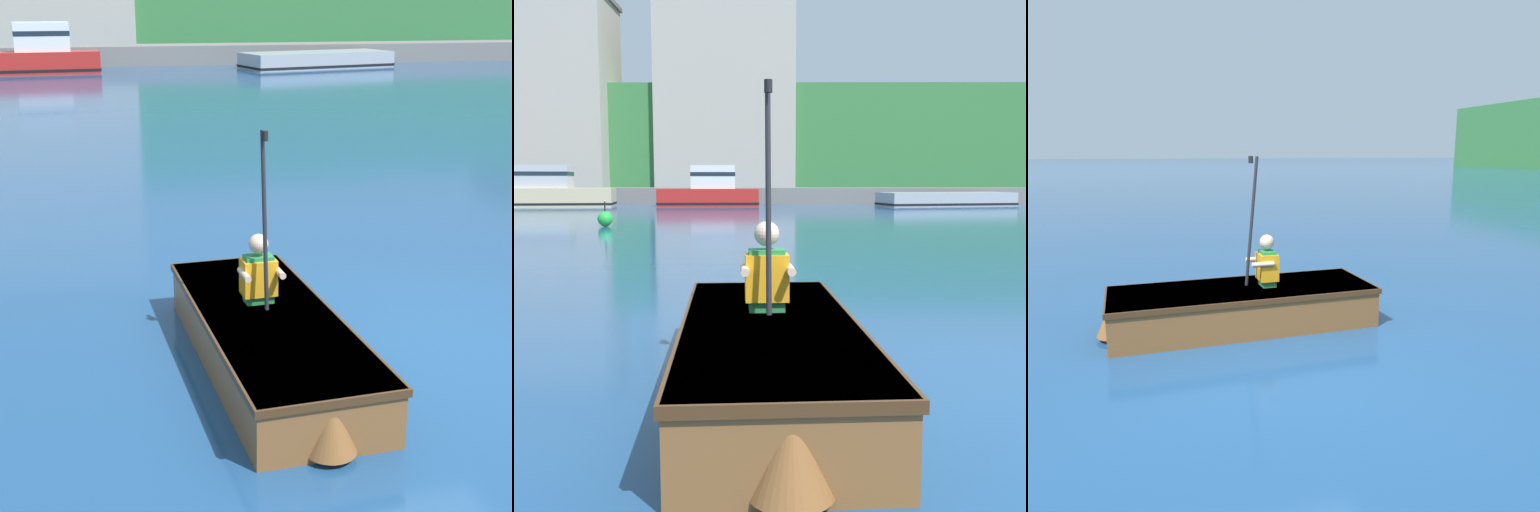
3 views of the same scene
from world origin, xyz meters
The scene contains 6 objects.
ground_plane centered at (0.00, 0.00, 0.00)m, with size 300.00×300.00×0.00m, color navy.
marina_dock centered at (0.00, 32.75, 0.45)m, with size 44.75×2.40×0.90m.
moored_boat_dock_west_inner centered at (-4.74, 28.86, 0.77)m, with size 5.27×1.91×2.08m.
moored_boat_dock_center_near centered at (7.48, 29.35, 0.32)m, with size 7.26×4.02×0.70m.
rowboat_foreground centered at (-1.46, -0.13, 0.26)m, with size 1.31×3.20×0.47m.
person_paddler centered at (-1.49, 0.20, 0.75)m, with size 0.37×0.39×1.50m.
Camera 1 is at (-2.81, -5.95, 2.94)m, focal length 55.00 mm.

